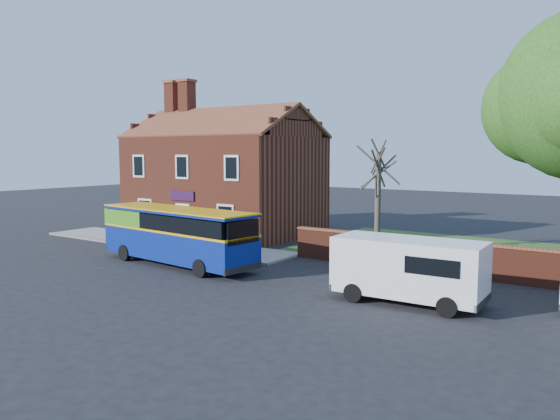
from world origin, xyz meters
The scene contains 9 objects.
ground centered at (0.00, 0.00, 0.00)m, with size 120.00×120.00×0.00m, color black.
pavement centered at (-7.00, 5.75, 0.06)m, with size 18.00×3.50×0.12m, color gray.
kerb centered at (-7.00, 4.00, 0.07)m, with size 18.00×0.15×0.14m, color slate.
grass_strip centered at (13.00, 13.00, 0.02)m, with size 26.00×12.00×0.04m, color #426B28.
shop_building centered at (-7.02, 11.50, 3.41)m, with size 12.30×8.13×10.50m.
boundary_wall centered at (13.00, 7.00, 0.81)m, with size 22.00×0.38×1.60m.
bus centered at (-2.00, 1.79, 1.58)m, with size 9.29×3.22×2.78m.
van_near centered at (10.16, 1.70, 1.32)m, with size 5.44×2.38×2.36m.
bare_tree centered at (5.17, 9.84, 3.03)m, with size 2.21×2.64×5.90m.
Camera 1 is at (17.43, -17.02, 5.48)m, focal length 35.00 mm.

